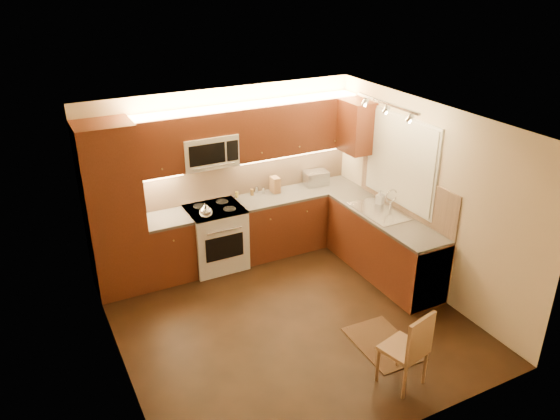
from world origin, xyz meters
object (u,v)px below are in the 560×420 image
microwave (208,150)px  kettle (206,210)px  sink (380,207)px  knife_block (275,185)px  dining_chair (403,347)px  toaster_oven (316,178)px  stove (216,237)px  soap_bottle (380,197)px

microwave → kettle: size_ratio=3.80×
sink → knife_block: 1.61m
dining_chair → toaster_oven: bearing=61.1°
knife_block → dining_chair: size_ratio=0.26×
toaster_oven → microwave: bearing=-173.5°
toaster_oven → dining_chair: (-0.89, -3.30, -0.55)m
stove → toaster_oven: 1.81m
stove → knife_block: bearing=8.9°
kettle → soap_bottle: (2.35, -0.70, -0.01)m
toaster_oven → soap_bottle: soap_bottle is taller
stove → dining_chair: stove is taller
stove → knife_block: (1.03, 0.16, 0.56)m
kettle → knife_block: size_ratio=0.84×
stove → toaster_oven: (1.72, 0.15, 0.55)m
dining_chair → stove: bearing=90.9°
toaster_oven → sink: bearing=-71.6°
kettle → soap_bottle: bearing=-0.7°
sink → toaster_oven: (-0.28, 1.27, 0.03)m
kettle → soap_bottle: 2.45m
sink → soap_bottle: (0.14, 0.20, 0.03)m
kettle → knife_block: knife_block is taller
kettle → dining_chair: size_ratio=0.22×
soap_bottle → dining_chair: (-1.31, -2.23, -0.56)m
stove → knife_block: size_ratio=3.89×
toaster_oven → knife_block: 0.69m
microwave → knife_block: microwave is taller
stove → dining_chair: (0.83, -3.16, -0.01)m
toaster_oven → dining_chair: bearing=-99.0°
microwave → soap_bottle: bearing=-26.3°
microwave → dining_chair: microwave is taller
toaster_oven → soap_bottle: 1.15m
stove → kettle: kettle is taller
microwave → sink: bearing=-32.2°
kettle → dining_chair: kettle is taller
toaster_oven → dining_chair: 3.47m
kettle → dining_chair: bearing=-54.7°
microwave → dining_chair: size_ratio=0.84×
sink → stove: bearing=150.6°
toaster_oven → kettle: bearing=-162.9°
toaster_oven → dining_chair: size_ratio=0.39×
microwave → kettle: bearing=-119.9°
knife_block → kettle: bearing=-162.3°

